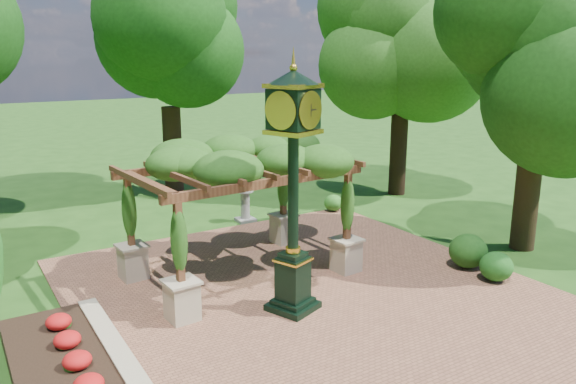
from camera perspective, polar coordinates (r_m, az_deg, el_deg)
ground at (r=11.95m, az=6.50°, el=-12.81°), size 120.00×120.00×0.00m
brick_plaza at (r=12.65m, az=3.65°, el=-11.04°), size 10.00×12.00×0.04m
border_wall at (r=10.42m, az=-16.58°, el=-16.37°), size 0.35×5.00×0.40m
flower_bed at (r=10.29m, az=-21.62°, el=-17.37°), size 1.50×5.00×0.36m
pedestal_clock at (r=11.27m, az=0.55°, el=2.17°), size 1.30×1.30×5.12m
pergola at (r=13.29m, az=-4.96°, el=2.31°), size 5.43×3.65×3.27m
sundial at (r=18.31m, az=-4.37°, el=-1.61°), size 0.61×0.61×1.05m
shrub_front at (r=14.42m, az=20.40°, el=-7.11°), size 0.88×0.88×0.71m
shrub_mid at (r=15.03m, az=17.83°, el=-5.71°), size 1.01×1.01×0.87m
shrub_back at (r=19.43m, az=4.63°, el=-1.10°), size 0.78×0.78×0.57m
tree_north at (r=22.37m, az=-12.17°, el=15.04°), size 4.53×4.53×8.60m
tree_east_far at (r=21.74m, az=11.68°, el=15.05°), size 4.73×4.73×8.55m
tree_east_near at (r=16.40m, az=24.38°, el=12.57°), size 3.99×3.99×7.74m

